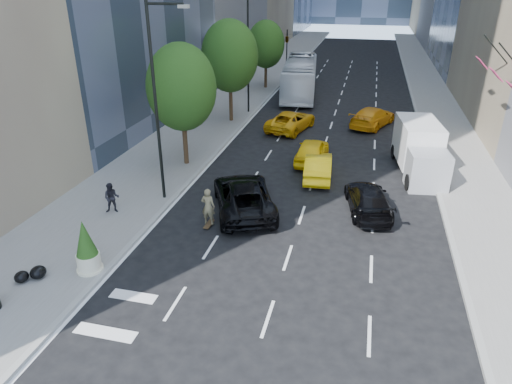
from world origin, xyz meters
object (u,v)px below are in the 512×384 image
(skateboarder, at_px, (208,209))
(box_truck, at_px, (420,149))
(black_sedan_mercedes, at_px, (368,199))
(planter_shrub, at_px, (86,247))
(black_sedan_lincoln, at_px, (244,196))
(city_bus, at_px, (300,77))

(skateboarder, relative_size, box_truck, 0.28)
(black_sedan_mercedes, bearing_deg, planter_shrub, 26.55)
(black_sedan_lincoln, xyz_separation_m, planter_shrub, (-4.60, -6.84, 0.40))
(city_bus, bearing_deg, black_sedan_mercedes, -79.65)
(skateboarder, xyz_separation_m, planter_shrub, (-3.40, -4.84, 0.30))
(city_bus, xyz_separation_m, planter_shrub, (-3.40, -33.03, -0.59))
(box_truck, height_order, planter_shrub, box_truck)
(black_sedan_mercedes, relative_size, planter_shrub, 2.13)
(skateboarder, bearing_deg, box_truck, -135.84)
(black_sedan_mercedes, height_order, box_truck, box_truck)
(black_sedan_mercedes, bearing_deg, city_bus, -84.06)
(planter_shrub, bearing_deg, black_sedan_lincoln, 56.07)
(skateboarder, relative_size, black_sedan_lincoln, 0.31)
(skateboarder, height_order, city_bus, city_bus)
(black_sedan_mercedes, relative_size, city_bus, 0.37)
(black_sedan_mercedes, relative_size, box_truck, 0.74)
(city_bus, bearing_deg, planter_shrub, -102.13)
(black_sedan_mercedes, height_order, city_bus, city_bus)
(black_sedan_lincoln, xyz_separation_m, city_bus, (-1.20, 26.19, 0.99))
(box_truck, bearing_deg, city_bus, 111.22)
(black_sedan_lincoln, relative_size, box_truck, 0.92)
(black_sedan_lincoln, bearing_deg, box_truck, -162.88)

